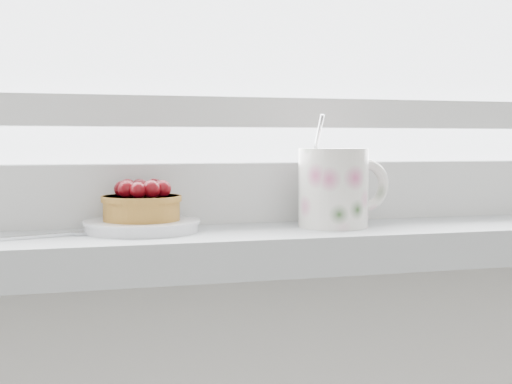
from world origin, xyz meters
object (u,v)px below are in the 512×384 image
object	(u,v)px
raspberry_tart	(142,202)
floral_mug	(336,186)
fork	(39,236)
saucer	(142,226)

from	to	relation	value
raspberry_tart	floral_mug	xyz separation A→B (m)	(0.21, -0.02, 0.01)
raspberry_tart	fork	world-z (taller)	raspberry_tart
saucer	fork	xyz separation A→B (m)	(-0.10, -0.02, -0.00)
floral_mug	raspberry_tart	bearing A→B (deg)	175.51
saucer	floral_mug	distance (m)	0.22
fork	saucer	bearing A→B (deg)	11.33
saucer	fork	distance (m)	0.11
floral_mug	fork	bearing A→B (deg)	-179.25
fork	floral_mug	bearing A→B (deg)	0.75
fork	raspberry_tart	bearing A→B (deg)	11.38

